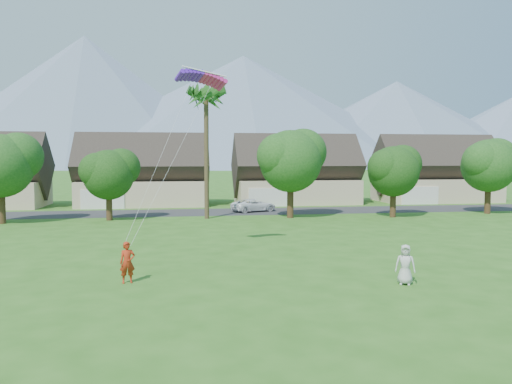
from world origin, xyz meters
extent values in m
plane|color=#2D6019|center=(0.00, 0.00, 0.00)|extent=(500.00, 500.00, 0.00)
cube|color=#2D2D30|center=(0.00, 34.00, 0.01)|extent=(90.00, 7.00, 0.01)
imported|color=#A92B13|center=(-6.83, 4.60, 0.97)|extent=(0.79, 0.60, 1.93)
imported|color=beige|center=(5.81, 2.46, 0.92)|extent=(1.07, 0.91, 1.85)
imported|color=white|center=(3.30, 34.00, 0.68)|extent=(5.39, 4.01, 1.36)
cone|color=slate|center=(-55.00, 260.00, 35.00)|extent=(190.00, 190.00, 70.00)
cone|color=slate|center=(30.00, 260.00, 31.00)|extent=(240.00, 240.00, 62.00)
cone|color=slate|center=(120.00, 260.00, 25.00)|extent=(200.00, 200.00, 50.00)
cube|color=beige|center=(-9.00, 43.00, 1.50)|extent=(15.00, 8.00, 3.00)
cube|color=#382D28|center=(-9.00, 43.00, 4.79)|extent=(15.75, 8.15, 8.15)
cube|color=silver|center=(-13.20, 38.94, 1.10)|extent=(4.80, 0.12, 2.20)
cube|color=beige|center=(10.00, 43.00, 1.50)|extent=(15.00, 8.00, 3.00)
cube|color=#382D28|center=(10.00, 43.00, 4.79)|extent=(15.75, 8.15, 8.15)
cube|color=silver|center=(5.80, 38.94, 1.10)|extent=(4.80, 0.12, 2.20)
cube|color=beige|center=(29.00, 43.00, 1.50)|extent=(15.00, 8.00, 3.00)
cube|color=#382D28|center=(29.00, 43.00, 4.79)|extent=(15.75, 8.15, 8.15)
cube|color=silver|center=(24.80, 38.94, 1.10)|extent=(4.80, 0.12, 2.20)
cylinder|color=#47301C|center=(-20.00, 27.50, 1.31)|extent=(0.61, 0.61, 2.62)
sphere|color=#214916|center=(-20.00, 27.50, 5.08)|extent=(5.58, 5.58, 5.58)
cylinder|color=#47301C|center=(-11.00, 28.50, 1.09)|extent=(0.56, 0.56, 2.18)
sphere|color=#214916|center=(-11.00, 28.50, 4.22)|extent=(4.62, 4.62, 4.62)
cylinder|color=#47301C|center=(6.00, 28.00, 1.41)|extent=(0.62, 0.62, 2.82)
sphere|color=#214916|center=(6.00, 28.00, 5.46)|extent=(5.98, 5.98, 5.98)
cylinder|color=#47301C|center=(16.00, 27.00, 1.15)|extent=(0.58, 0.58, 2.30)
sphere|color=#214916|center=(16.00, 27.00, 4.46)|extent=(4.90, 4.90, 4.90)
cylinder|color=#47301C|center=(27.00, 28.50, 1.28)|extent=(0.60, 0.60, 2.56)
sphere|color=#214916|center=(27.00, 28.50, 4.96)|extent=(5.44, 5.44, 5.44)
cylinder|color=#4C3D26|center=(-2.00, 28.50, 6.00)|extent=(0.44, 0.44, 12.00)
sphere|color=#286021|center=(-2.00, 28.50, 12.30)|extent=(3.00, 3.00, 3.00)
cube|color=#5D1BCF|center=(-3.83, 10.71, 10.52)|extent=(1.69, 1.41, 0.50)
cube|color=#C9257C|center=(-2.40, 10.71, 10.52)|extent=(1.69, 1.41, 0.50)
camera|label=1|loc=(-4.26, -18.85, 5.84)|focal=35.00mm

